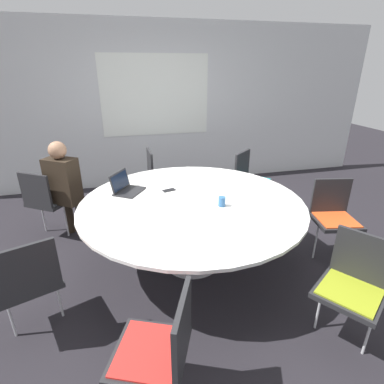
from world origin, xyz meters
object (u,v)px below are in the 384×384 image
object	(u,v)px
chair_5	(250,176)
cell_phone	(169,190)
chair_2	(161,346)
chair_0	(46,198)
laptop	(126,187)
coffee_cup	(222,202)
chair_4	(334,213)
person_0	(64,183)
chair_1	(29,278)
chair_6	(159,173)
chair_3	(354,282)

from	to	relation	value
chair_5	cell_phone	size ratio (longest dim) A/B	5.70
chair_2	chair_0	bearing A→B (deg)	46.46
laptop	coffee_cup	bearing A→B (deg)	-90.77
chair_2	laptop	bearing A→B (deg)	25.98
chair_0	chair_4	xyz separation A→B (m)	(3.13, -1.18, 0.00)
chair_0	person_0	xyz separation A→B (m)	(0.25, -0.06, 0.19)
chair_1	chair_6	distance (m)	2.53
chair_0	coffee_cup	distance (m)	2.18
chair_5	laptop	world-z (taller)	laptop
chair_2	coffee_cup	bearing A→B (deg)	-9.15
chair_1	chair_2	xyz separation A→B (m)	(0.88, -0.83, 0.00)
chair_5	chair_6	world-z (taller)	same
chair_0	cell_phone	distance (m)	1.55
chair_3	chair_5	size ratio (longest dim) A/B	1.00
chair_0	chair_3	world-z (taller)	same
chair_1	laptop	xyz separation A→B (m)	(0.78, 1.04, 0.26)
chair_4	cell_phone	size ratio (longest dim) A/B	5.70
chair_1	chair_0	bearing A→B (deg)	74.84
coffee_cup	cell_phone	world-z (taller)	coffee_cup
laptop	coffee_cup	size ratio (longest dim) A/B	4.31
chair_4	cell_phone	xyz separation A→B (m)	(-1.72, 0.57, 0.21)
cell_phone	chair_0	bearing A→B (deg)	156.33
chair_4	laptop	bearing A→B (deg)	-5.49
chair_1	cell_phone	distance (m)	1.58
chair_0	chair_5	world-z (taller)	same
chair_6	laptop	distance (m)	1.27
chair_2	laptop	size ratio (longest dim) A/B	2.14
chair_1	cell_phone	bearing A→B (deg)	16.39
chair_1	chair_6	world-z (taller)	same
chair_5	laptop	bearing A→B (deg)	-20.79
chair_0	coffee_cup	bearing A→B (deg)	1.40
coffee_cup	cell_phone	xyz separation A→B (m)	(-0.43, 0.52, -0.04)
chair_0	cell_phone	world-z (taller)	chair_0
chair_6	person_0	distance (m)	1.40
chair_2	laptop	xyz separation A→B (m)	(-0.10, 1.87, 0.26)
chair_1	chair_2	distance (m)	1.21
laptop	chair_1	bearing A→B (deg)	176.17
chair_3	person_0	bearing A→B (deg)	12.61
chair_4	person_0	distance (m)	3.10
chair_5	cell_phone	xyz separation A→B (m)	(-1.30, -0.74, 0.21)
chair_3	coffee_cup	xyz separation A→B (m)	(-0.67, 1.06, 0.25)
chair_3	chair_4	xyz separation A→B (m)	(0.61, 1.01, 0.00)
chair_1	person_0	distance (m)	1.53
chair_3	coffee_cup	bearing A→B (deg)	-1.88
laptop	chair_2	bearing A→B (deg)	-143.99
chair_4	person_0	world-z (taller)	person_0
chair_5	chair_3	bearing A→B (deg)	43.97
chair_2	chair_6	size ratio (longest dim) A/B	1.00
person_0	laptop	world-z (taller)	person_0
chair_1	chair_4	bearing A→B (deg)	-13.69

